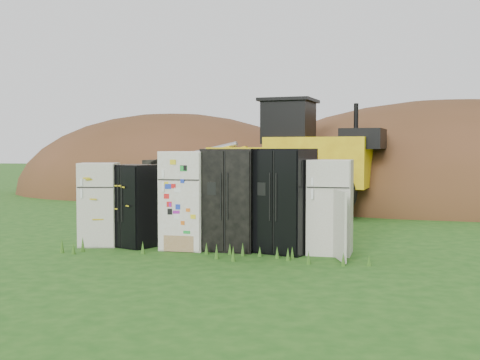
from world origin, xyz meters
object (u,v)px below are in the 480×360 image
Objects in this scene: fridge_black_right at (285,201)px; wheel_loader at (261,157)px; fridge_open_door at (330,207)px; fridge_sticker at (186,200)px; fridge_dark_mid at (231,199)px; fridge_black_side at (134,206)px; fridge_leftmost at (99,204)px.

wheel_loader reaches higher than fridge_black_right.
fridge_black_right is 0.86m from fridge_open_door.
fridge_dark_mid reaches higher than fridge_sticker.
wheel_loader is at bearing 102.45° from fridge_black_side.
fridge_dark_mid is 6.81m from wheel_loader.
fridge_open_door is (2.80, 0.04, -0.08)m from fridge_sticker.
fridge_sticker reaches higher than fridge_open_door.
wheel_loader is at bearing 88.86° from fridge_sticker.
fridge_dark_mid is at bearing -12.76° from fridge_leftmost.
wheel_loader is (-1.69, 6.80, 0.74)m from fridge_black_right.
fridge_open_door is at bearing -13.69° from fridge_leftmost.
fridge_open_door reaches higher than fridge_leftmost.
fridge_black_side is at bearing -175.78° from fridge_dark_mid.
fridge_leftmost is at bearing -159.87° from fridge_black_right.
fridge_leftmost is at bearing -99.57° from wheel_loader.
fridge_black_side is 2.00m from fridge_dark_mid.
fridge_leftmost is 4.63m from fridge_open_door.
fridge_dark_mid reaches higher than fridge_open_door.
fridge_open_door reaches higher than fridge_black_side.
fridge_sticker is at bearing 21.01° from fridge_black_side.
fridge_black_right is 7.04m from wheel_loader.
fridge_sticker is 2.80m from fridge_open_door.
fridge_black_right is (3.78, 0.00, 0.14)m from fridge_leftmost.
fridge_dark_mid is 0.28× the size of wheel_loader.
fridge_open_door is (0.85, 0.02, -0.10)m from fridge_black_right.
fridge_dark_mid is at bearing 24.35° from fridge_black_side.
fridge_leftmost is at bearing -175.09° from fridge_dark_mid.
wheel_loader is at bearing 124.04° from fridge_black_right.
fridge_sticker is at bearing -14.42° from fridge_leftmost.
wheel_loader reaches higher than fridge_sticker.
fridge_black_side is 0.93× the size of fridge_open_door.
fridge_dark_mid is 1.11× the size of fridge_open_door.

